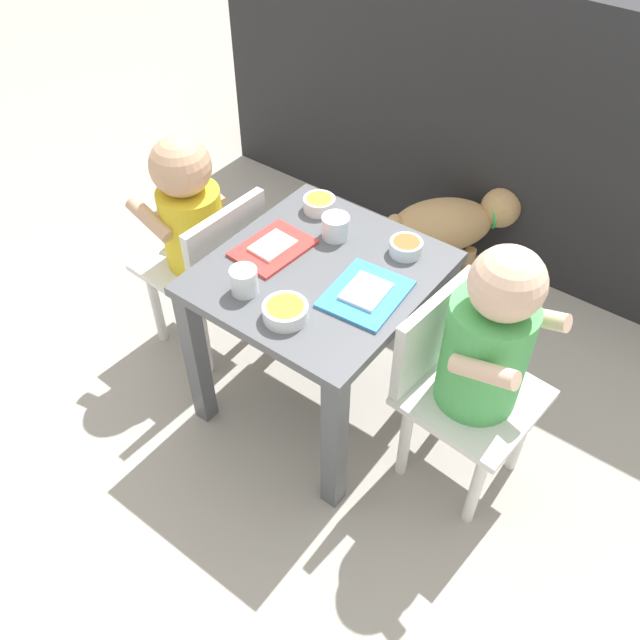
# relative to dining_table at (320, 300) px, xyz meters

# --- Properties ---
(ground_plane) EXTENTS (7.00, 7.00, 0.00)m
(ground_plane) POSITION_rel_dining_table_xyz_m (0.00, 0.00, -0.37)
(ground_plane) COLOR #9E998E
(kitchen_cabinet_back) EXTENTS (2.06, 0.33, 0.88)m
(kitchen_cabinet_back) POSITION_rel_dining_table_xyz_m (0.00, 0.99, 0.06)
(kitchen_cabinet_back) COLOR #232326
(kitchen_cabinet_back) RESTS_ON ground
(dining_table) EXTENTS (0.49, 0.52, 0.47)m
(dining_table) POSITION_rel_dining_table_xyz_m (0.00, 0.00, 0.00)
(dining_table) COLOR #515459
(dining_table) RESTS_ON ground
(seated_child_left) EXTENTS (0.29, 0.29, 0.67)m
(seated_child_left) POSITION_rel_dining_table_xyz_m (-0.41, -0.01, 0.05)
(seated_child_left) COLOR silver
(seated_child_left) RESTS_ON ground
(seated_child_right) EXTENTS (0.30, 0.30, 0.71)m
(seated_child_right) POSITION_rel_dining_table_xyz_m (0.41, 0.03, 0.07)
(seated_child_right) COLOR silver
(seated_child_right) RESTS_ON ground
(dog) EXTENTS (0.37, 0.39, 0.29)m
(dog) POSITION_rel_dining_table_xyz_m (0.00, 0.70, -0.19)
(dog) COLOR tan
(dog) RESTS_ON ground
(food_tray_left) EXTENTS (0.15, 0.19, 0.02)m
(food_tray_left) POSITION_rel_dining_table_xyz_m (-0.13, -0.01, 0.10)
(food_tray_left) COLOR red
(food_tray_left) RESTS_ON dining_table
(food_tray_right) EXTENTS (0.17, 0.20, 0.02)m
(food_tray_right) POSITION_rel_dining_table_xyz_m (0.13, -0.01, 0.10)
(food_tray_right) COLOR #388CD8
(food_tray_right) RESTS_ON dining_table
(water_cup_left) EXTENTS (0.07, 0.07, 0.06)m
(water_cup_left) POSITION_rel_dining_table_xyz_m (-0.04, 0.12, 0.12)
(water_cup_left) COLOR white
(water_cup_left) RESTS_ON dining_table
(water_cup_right) EXTENTS (0.06, 0.06, 0.06)m
(water_cup_right) POSITION_rel_dining_table_xyz_m (-0.09, -0.16, 0.12)
(water_cup_right) COLOR white
(water_cup_right) RESTS_ON dining_table
(cereal_bowl_right_side) EXTENTS (0.08, 0.08, 0.04)m
(cereal_bowl_right_side) POSITION_rel_dining_table_xyz_m (-0.14, 0.19, 0.11)
(cereal_bowl_right_side) COLOR white
(cereal_bowl_right_side) RESTS_ON dining_table
(veggie_bowl_near) EXTENTS (0.10, 0.10, 0.03)m
(veggie_bowl_near) POSITION_rel_dining_table_xyz_m (0.04, -0.17, 0.11)
(veggie_bowl_near) COLOR white
(veggie_bowl_near) RESTS_ON dining_table
(veggie_bowl_far) EXTENTS (0.08, 0.08, 0.03)m
(veggie_bowl_far) POSITION_rel_dining_table_xyz_m (0.13, 0.17, 0.11)
(veggie_bowl_far) COLOR white
(veggie_bowl_far) RESTS_ON dining_table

